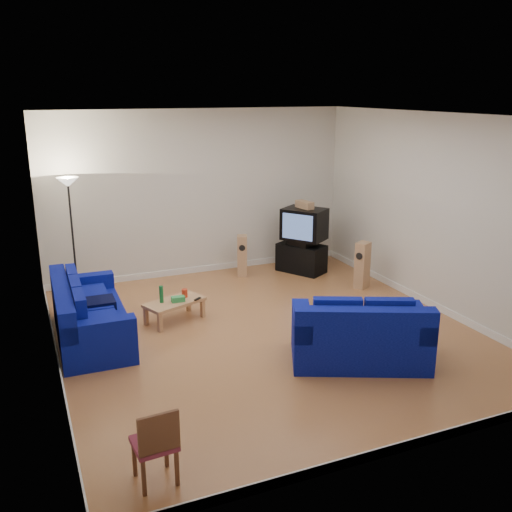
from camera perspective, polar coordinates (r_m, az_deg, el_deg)
name	(u,v)px	position (r m, az deg, el deg)	size (l,w,h in m)	color
room	(267,234)	(8.20, 1.09, 2.25)	(6.01, 6.51, 3.21)	brown
sofa_three_seat	(87,318)	(8.73, -16.58, -6.01)	(1.01, 2.25, 0.86)	#020964
sofa_loveseat	(360,339)	(7.80, 10.36, -8.15)	(2.04, 1.65, 0.89)	#020964
coffee_table	(174,304)	(9.10, -8.16, -4.76)	(1.04, 0.78, 0.34)	tan
bottle	(161,294)	(9.00, -9.45, -3.79)	(0.06, 0.06, 0.27)	#197233
tissue_box	(178,299)	(9.03, -7.80, -4.28)	(0.21, 0.11, 0.08)	green
red_canister	(185,293)	(9.20, -7.15, -3.71)	(0.09, 0.09, 0.13)	red
remote	(198,299)	(9.09, -5.86, -4.29)	(0.14, 0.04, 0.02)	black
tv_stand	(301,258)	(11.47, 4.56, -0.21)	(0.92, 0.51, 0.56)	black
av_receiver	(301,242)	(11.35, 4.56, 1.38)	(0.47, 0.38, 0.11)	black
television	(304,224)	(11.29, 4.84, 3.21)	(0.95, 0.99, 0.62)	black
centre_speaker	(305,205)	(11.25, 4.88, 5.14)	(0.40, 0.16, 0.14)	tan
speaker_left	(242,256)	(11.15, -1.39, 0.03)	(0.26, 0.29, 0.81)	tan
speaker_right	(362,265)	(10.64, 10.58, -0.91)	(0.32, 0.30, 0.87)	tan
floor_lamp	(69,199)	(10.15, -18.17, 5.42)	(0.36, 0.36, 2.13)	black
dining_chair	(156,443)	(5.54, -9.98, -17.90)	(0.41, 0.41, 0.80)	brown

